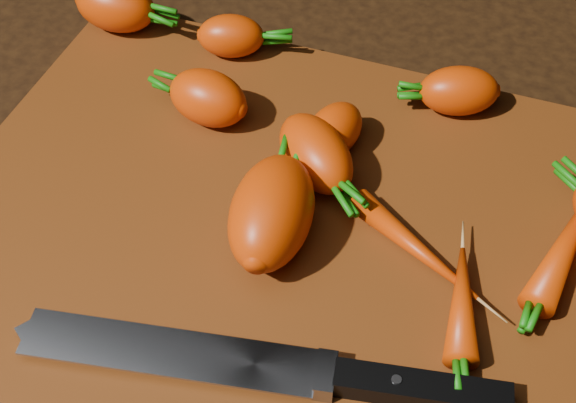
% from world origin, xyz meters
% --- Properties ---
extents(ground, '(2.00, 2.00, 0.01)m').
position_xyz_m(ground, '(0.00, 0.00, -0.01)').
color(ground, black).
extents(cutting_board, '(0.50, 0.40, 0.01)m').
position_xyz_m(cutting_board, '(0.00, 0.00, 0.01)').
color(cutting_board, '#51250A').
rests_on(cutting_board, ground).
extents(carrot_0, '(0.07, 0.05, 0.05)m').
position_xyz_m(carrot_0, '(-0.22, 0.17, 0.04)').
color(carrot_0, '#C13100').
rests_on(carrot_0, cutting_board).
extents(carrot_1, '(0.07, 0.05, 0.04)m').
position_xyz_m(carrot_1, '(-0.09, 0.09, 0.03)').
color(carrot_1, '#C13100').
rests_on(carrot_1, cutting_board).
extents(carrot_2, '(0.09, 0.09, 0.05)m').
position_xyz_m(carrot_2, '(0.00, 0.06, 0.03)').
color(carrot_2, '#C13100').
rests_on(carrot_2, cutting_board).
extents(carrot_3, '(0.07, 0.10, 0.06)m').
position_xyz_m(carrot_3, '(-0.00, -0.01, 0.04)').
color(carrot_3, '#C13100').
rests_on(carrot_3, cutting_board).
extents(carrot_4, '(0.07, 0.06, 0.04)m').
position_xyz_m(carrot_4, '(0.09, 0.16, 0.03)').
color(carrot_4, '#C13100').
rests_on(carrot_4, cutting_board).
extents(carrot_5, '(0.07, 0.05, 0.04)m').
position_xyz_m(carrot_5, '(-0.11, 0.17, 0.03)').
color(carrot_5, '#C13100').
rests_on(carrot_5, cutting_board).
extents(carrot_7, '(0.05, 0.12, 0.02)m').
position_xyz_m(carrot_7, '(0.19, 0.04, 0.02)').
color(carrot_7, '#C13100').
rests_on(carrot_7, cutting_board).
extents(carrot_8, '(0.11, 0.07, 0.02)m').
position_xyz_m(carrot_8, '(0.09, 0.01, 0.02)').
color(carrot_8, '#C13100').
rests_on(carrot_8, cutting_board).
extents(carrot_9, '(0.04, 0.09, 0.02)m').
position_xyz_m(carrot_9, '(0.13, -0.03, 0.02)').
color(carrot_9, '#C13100').
rests_on(carrot_9, cutting_board).
extents(carrot_10, '(0.05, 0.06, 0.04)m').
position_xyz_m(carrot_10, '(0.01, 0.09, 0.03)').
color(carrot_10, '#C13100').
rests_on(carrot_10, cutting_board).
extents(knife, '(0.30, 0.08, 0.02)m').
position_xyz_m(knife, '(-0.01, -0.12, 0.02)').
color(knife, gray).
rests_on(knife, cutting_board).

